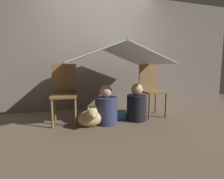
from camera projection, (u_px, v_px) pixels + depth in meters
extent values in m
plane|color=brown|center=(116.00, 123.00, 2.87)|extent=(8.80, 8.80, 0.00)
cube|color=#6B6056|center=(99.00, 52.00, 3.84)|extent=(7.00, 0.05, 2.50)
cylinder|color=brown|center=(52.00, 114.00, 2.61)|extent=(0.04, 0.04, 0.44)
cylinder|color=brown|center=(75.00, 113.00, 2.67)|extent=(0.04, 0.04, 0.44)
cylinder|color=brown|center=(55.00, 109.00, 2.94)|extent=(0.04, 0.04, 0.44)
cylinder|color=brown|center=(75.00, 108.00, 3.01)|extent=(0.04, 0.04, 0.44)
cube|color=brown|center=(64.00, 96.00, 2.78)|extent=(0.43, 0.43, 0.04)
cube|color=brown|center=(64.00, 79.00, 2.92)|extent=(0.40, 0.07, 0.49)
cylinder|color=brown|center=(149.00, 107.00, 3.06)|extent=(0.04, 0.04, 0.44)
cylinder|color=brown|center=(166.00, 106.00, 3.16)|extent=(0.04, 0.04, 0.44)
cylinder|color=brown|center=(140.00, 103.00, 3.38)|extent=(0.04, 0.04, 0.44)
cylinder|color=brown|center=(156.00, 102.00, 3.48)|extent=(0.04, 0.04, 0.44)
cube|color=brown|center=(153.00, 92.00, 3.24)|extent=(0.40, 0.40, 0.04)
cube|color=brown|center=(148.00, 77.00, 3.38)|extent=(0.40, 0.04, 0.49)
cube|color=silver|center=(88.00, 54.00, 2.81)|extent=(0.80, 1.38, 0.31)
cube|color=silver|center=(134.00, 55.00, 3.04)|extent=(0.80, 1.38, 0.31)
cube|color=silver|center=(112.00, 46.00, 2.91)|extent=(0.04, 1.38, 0.01)
cylinder|color=#2D3351|center=(106.00, 110.00, 2.83)|extent=(0.36, 0.36, 0.43)
sphere|color=#D6A884|center=(106.00, 91.00, 2.79)|extent=(0.20, 0.20, 0.20)
cylinder|color=black|center=(137.00, 108.00, 3.01)|extent=(0.34, 0.34, 0.44)
sphere|color=#D6A884|center=(137.00, 89.00, 2.96)|extent=(0.20, 0.20, 0.20)
ellipsoid|color=tan|center=(90.00, 118.00, 2.70)|extent=(0.39, 0.25, 0.26)
sphere|color=tan|center=(92.00, 114.00, 2.55)|extent=(0.18, 0.18, 0.18)
ellipsoid|color=tan|center=(93.00, 116.00, 2.47)|extent=(0.07, 0.09, 0.06)
cone|color=tan|center=(88.00, 109.00, 2.52)|extent=(0.06, 0.06, 0.08)
cone|color=tan|center=(95.00, 109.00, 2.55)|extent=(0.06, 0.06, 0.08)
cube|color=#4C7FB2|center=(120.00, 115.00, 3.15)|extent=(0.33, 0.26, 0.10)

